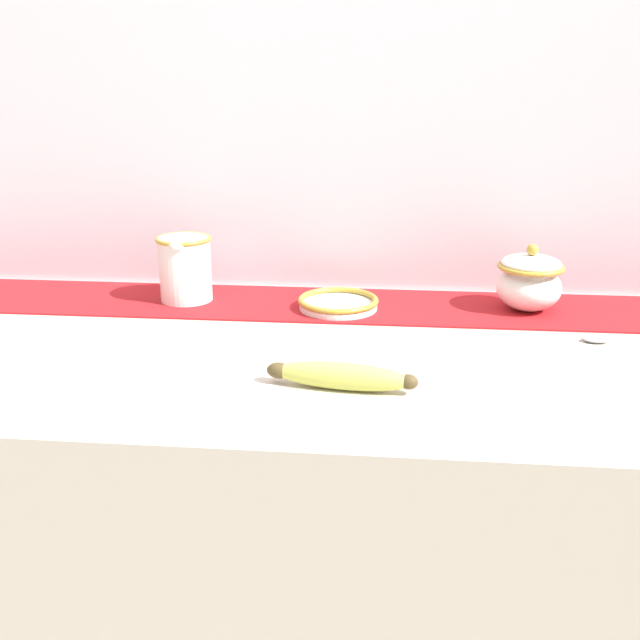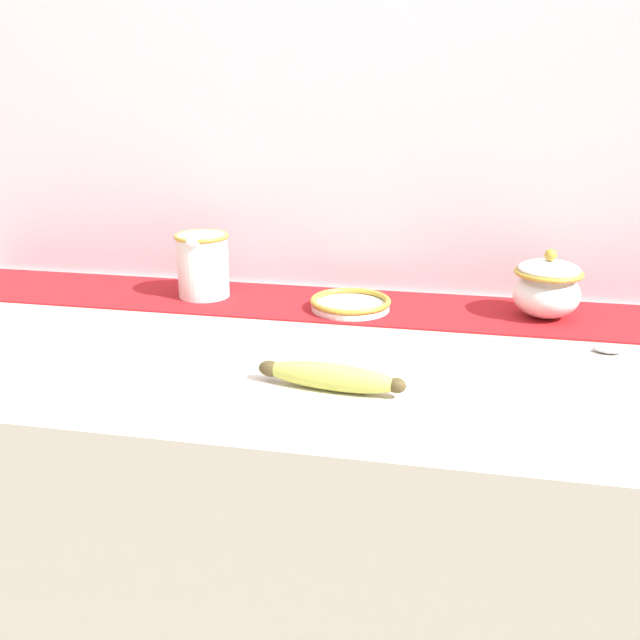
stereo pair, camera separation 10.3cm
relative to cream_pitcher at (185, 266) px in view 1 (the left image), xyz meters
name	(u,v)px [view 1 (the left image)]	position (x,y,z in m)	size (l,w,h in m)	color
countertop	(300,588)	(0.23, -0.21, -0.51)	(1.59, 0.64, 0.89)	beige
back_wall	(319,118)	(0.23, 0.13, 0.25)	(2.39, 0.04, 2.40)	silver
table_runner	(312,304)	(0.23, 0.00, -0.06)	(1.46, 0.21, 0.00)	#A8191E
cream_pitcher	(185,266)	(0.00, 0.00, 0.00)	(0.10, 0.12, 0.12)	white
sugar_bowl	(529,281)	(0.60, 0.00, -0.01)	(0.11, 0.11, 0.12)	white
small_dish	(338,303)	(0.28, -0.03, -0.05)	(0.14, 0.14, 0.02)	white
banana	(341,376)	(0.30, -0.36, -0.05)	(0.20, 0.06, 0.04)	#CCD156
spoon	(586,339)	(0.67, -0.15, -0.06)	(0.19, 0.03, 0.01)	#B7B7BC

